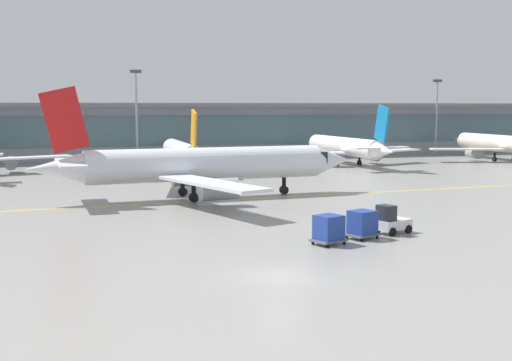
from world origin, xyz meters
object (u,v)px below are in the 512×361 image
Objects in this scene: gate_airplane_3 at (345,147)px; cargo_dolly_trailing at (329,229)px; baggage_tug at (391,221)px; apron_light_mast_2 at (436,114)px; gate_airplane_2 at (181,151)px; apron_light_mast_1 at (137,112)px; taxiing_regional_jet at (203,165)px; cargo_dolly_lead at (362,223)px; gate_airplane_4 at (500,144)px.

gate_airplane_3 reaches higher than cargo_dolly_trailing.
baggage_tug is at bearing 156.34° from gate_airplane_3.
apron_light_mast_2 is (44.01, 65.44, 6.78)m from baggage_tug.
gate_airplane_3 reaches higher than gate_airplane_2.
apron_light_mast_1 reaches higher than apron_light_mast_2.
taxiing_regional_jet is 23.50m from cargo_dolly_lead.
taxiing_regional_jet is at bearing 133.31° from gate_airplane_3.
gate_airplane_2 is 51.39m from baggage_tug.
apron_light_mast_1 reaches higher than cargo_dolly_lead.
apron_light_mast_1 is at bearing 79.35° from baggage_tug.
apron_light_mast_1 reaches higher than gate_airplane_4.
baggage_tug is at bearing -0.00° from cargo_dolly_trailing.
taxiing_regional_jet reaches higher than gate_airplane_2.
gate_airplane_3 is at bearing -21.95° from apron_light_mast_1.
apron_light_mast_2 is (24.65, 14.01, 4.88)m from gate_airplane_3.
apron_light_mast_1 reaches higher than baggage_tug.
gate_airplane_3 is 56.96m from cargo_dolly_lead.
gate_airplane_2 is at bearing 76.43° from baggage_tug.
gate_airplane_2 is 52.60m from apron_light_mast_2.
apron_light_mast_1 reaches higher than taxiing_regional_jet.
cargo_dolly_trailing is (-5.69, -2.14, 0.16)m from baggage_tug.
gate_airplane_4 is 1.90× the size of apron_light_mast_1.
taxiing_regional_jet reaches higher than cargo_dolly_lead.
gate_airplane_3 is 28.23m from gate_airplane_4.
cargo_dolly_trailing is 66.50m from apron_light_mast_1.
taxiing_regional_jet reaches higher than gate_airplane_3.
baggage_tug is 2.93m from cargo_dolly_lead.
baggage_tug is at bearing -70.30° from taxiing_regional_jet.
gate_airplane_3 is 59.17m from cargo_dolly_trailing.
gate_airplane_2 is at bearing 73.30° from cargo_dolly_lead.
taxiing_regional_jet is 13.01× the size of cargo_dolly_lead.
gate_airplane_3 is 1.00× the size of gate_airplane_4.
cargo_dolly_lead is 81.53m from apron_light_mast_2.
gate_airplane_2 is 29.69m from taxiing_regional_jet.
gate_airplane_2 is 0.93× the size of gate_airplane_4.
gate_airplane_2 is at bearing 70.04° from cargo_dolly_trailing.
gate_airplane_2 is 53.91m from gate_airplane_4.
cargo_dolly_lead and cargo_dolly_trailing have the same top height.
gate_airplane_3 and gate_airplane_4 have the same top height.
apron_light_mast_2 reaches higher than cargo_dolly_trailing.
apron_light_mast_2 is at bearing -73.35° from gate_airplane_2.
gate_airplane_3 is 0.86× the size of taxiing_regional_jet.
cargo_dolly_trailing is at bearing 180.00° from baggage_tug.
gate_airplane_4 is 11.11× the size of cargo_dolly_lead.
apron_light_mast_1 is at bearing 88.98° from taxiing_regional_jet.
gate_airplane_2 is 10.36× the size of cargo_dolly_trailing.
apron_light_mast_2 is at bearing 35.45° from baggage_tug.
gate_airplane_4 is at bearing -75.62° from apron_light_mast_2.
gate_airplane_4 is 70.11m from baggage_tug.
taxiing_regional_jet is at bearing 118.80° from gate_airplane_4.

